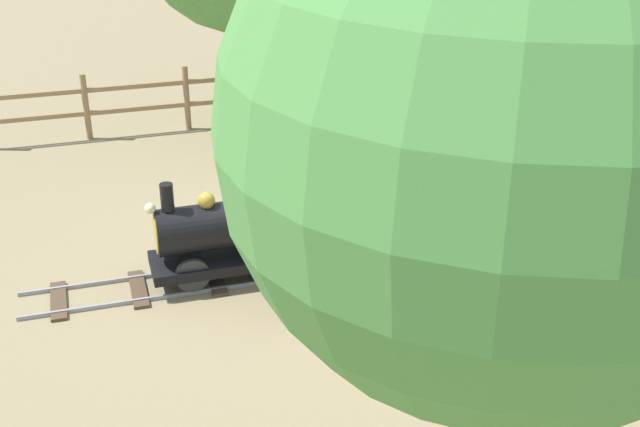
% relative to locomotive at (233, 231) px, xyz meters
% --- Properties ---
extents(ground_plane, '(60.00, 60.00, 0.00)m').
position_rel_locomotive_xyz_m(ground_plane, '(0.00, -1.20, -0.49)').
color(ground_plane, '#8C7A56').
extents(track, '(0.66, 5.70, 0.04)m').
position_rel_locomotive_xyz_m(track, '(0.00, -0.87, -0.47)').
color(track, gray).
rests_on(track, ground_plane).
extents(locomotive, '(0.62, 1.45, 1.00)m').
position_rel_locomotive_xyz_m(locomotive, '(0.00, 0.00, 0.00)').
color(locomotive, black).
rests_on(locomotive, ground_plane).
extents(passenger_car, '(0.72, 2.00, 0.97)m').
position_rel_locomotive_xyz_m(passenger_car, '(0.00, -1.77, -0.06)').
color(passenger_car, '#3F3F3F').
rests_on(passenger_car, ground_plane).
extents(conductor_person, '(0.30, 0.30, 1.62)m').
position_rel_locomotive_xyz_m(conductor_person, '(-0.78, -0.35, 0.47)').
color(conductor_person, '#282D47').
rests_on(conductor_person, ground_plane).
extents(park_bench, '(1.35, 0.63, 0.82)m').
position_rel_locomotive_xyz_m(park_bench, '(2.55, -1.16, -0.07)').
color(park_bench, brown).
rests_on(park_bench, ground_plane).
extents(oak_tree_near, '(2.50, 2.50, 4.07)m').
position_rel_locomotive_xyz_m(oak_tree_near, '(-3.95, -0.50, 2.31)').
color(oak_tree_near, '#4C3823').
rests_on(oak_tree_near, ground_plane).
extents(fence_section, '(0.08, 6.78, 0.90)m').
position_rel_locomotive_xyz_m(fence_section, '(4.22, -0.87, -0.00)').
color(fence_section, '#93754C').
rests_on(fence_section, ground_plane).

